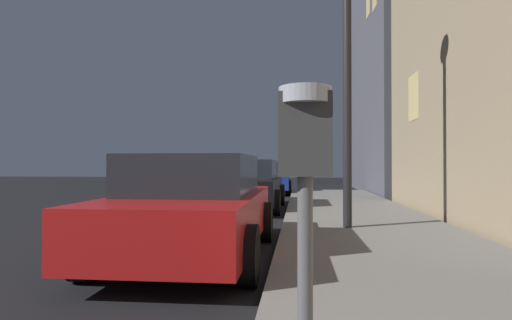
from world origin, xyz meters
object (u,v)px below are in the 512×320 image
street_lamp (347,32)px  car_black (248,185)px  car_red (194,206)px  parking_meter (305,184)px  car_blue (266,177)px

street_lamp → car_black: bearing=119.5°
car_red → street_lamp: bearing=40.6°
car_red → car_black: 6.16m
parking_meter → car_red: parking_meter is taller
parking_meter → car_blue: size_ratio=0.34×
parking_meter → street_lamp: 6.74m
car_red → street_lamp: (2.35, 2.01, 3.02)m
street_lamp → car_red: bearing=-139.4°
car_blue → street_lamp: (2.35, -10.70, 3.01)m
car_red → car_blue: (0.00, 12.71, 0.01)m
car_black → street_lamp: street_lamp is taller
car_black → car_blue: bearing=90.0°
parking_meter → street_lamp: (0.85, 6.20, 2.50)m
parking_meter → car_black: 10.47m
parking_meter → car_black: parking_meter is taller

